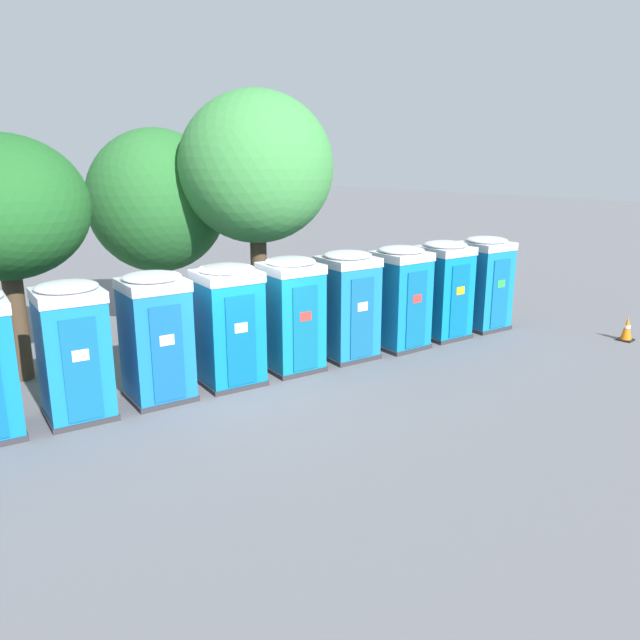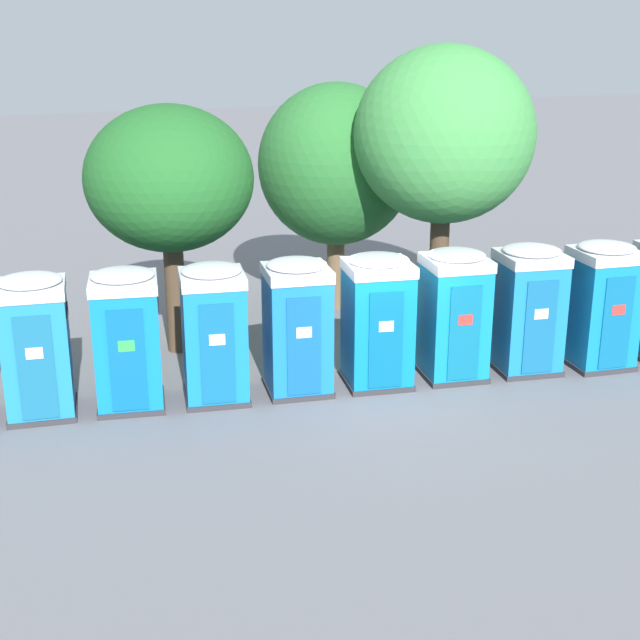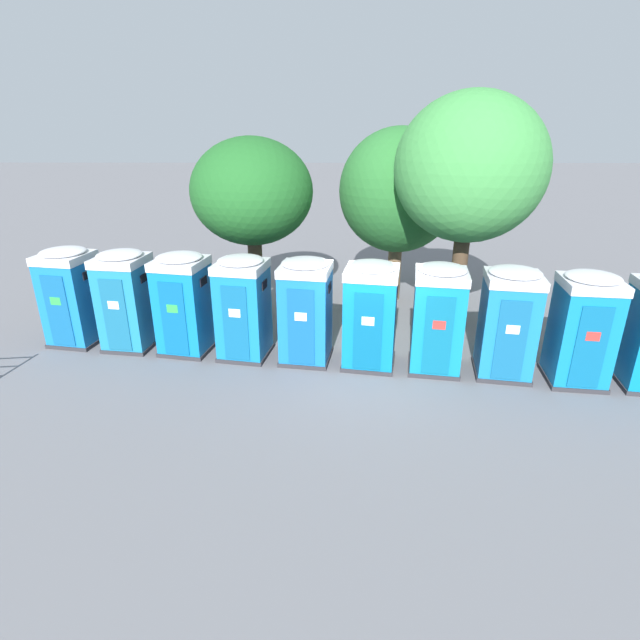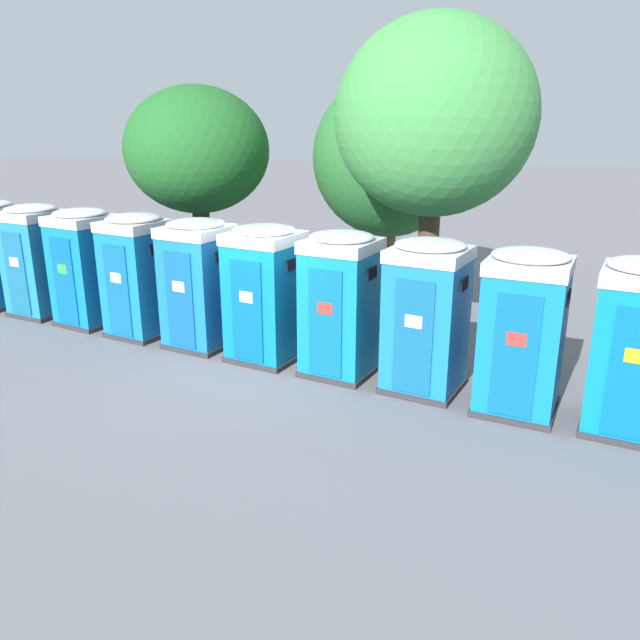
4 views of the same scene
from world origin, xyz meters
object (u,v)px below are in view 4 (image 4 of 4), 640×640
portapotty_6 (341,304)px  portapotty_9 (637,347)px  portapotty_3 (138,275)px  portapotty_4 (199,283)px  portapotty_1 (37,260)px  portapotty_8 (523,332)px  street_tree_0 (390,158)px  street_tree_1 (435,119)px  street_tree_2 (197,152)px  portapotty_7 (426,316)px  portapotty_5 (265,293)px  portapotty_2 (86,267)px

portapotty_6 → portapotty_9: 4.63m
portapotty_3 → portapotty_4: size_ratio=1.00×
portapotty_1 → portapotty_3: size_ratio=1.00×
portapotty_4 → portapotty_8: bearing=-9.8°
portapotty_6 → street_tree_0: (-0.34, 4.98, 2.19)m
portapotty_4 → portapotty_6: 3.09m
portapotty_4 → street_tree_1: 5.52m
portapotty_4 → street_tree_2: bearing=117.6°
portapotty_6 → street_tree_2: 6.24m
portapotty_7 → street_tree_1: 4.13m
portapotty_5 → portapotty_6: same height
portapotty_2 → portapotty_8: size_ratio=1.00×
street_tree_0 → portapotty_7: bearing=-70.3°
portapotty_6 → street_tree_0: 5.45m
portapotty_5 → portapotty_7: size_ratio=1.00×
portapotty_2 → portapotty_9: 10.80m
portapotty_3 → portapotty_7: bearing=-8.5°
portapotty_3 → portapotty_5: size_ratio=1.00×
portapotty_1 → portapotty_2: same height
portapotty_4 → portapotty_6: size_ratio=1.00×
portapotty_8 → portapotty_9: (1.53, -0.19, 0.00)m
portapotty_1 → street_tree_1: street_tree_1 is taller
portapotty_4 → portapotty_7: size_ratio=1.00×
portapotty_9 → street_tree_1: bearing=136.9°
portapotty_3 → portapotty_6: same height
portapotty_5 → street_tree_1: (2.59, 2.29, 3.06)m
portapotty_5 → street_tree_0: size_ratio=0.47×
portapotty_4 → portapotty_5: bearing=-9.5°
street_tree_2 → portapotty_2: bearing=-120.3°
portapotty_1 → portapotty_7: (9.15, -1.42, -0.00)m
portapotty_2 → portapotty_3: bearing=-10.2°
portapotty_1 → portapotty_6: size_ratio=1.00×
portapotty_7 → portapotty_5: bearing=171.6°
portapotty_7 → portapotty_8: bearing=-12.8°
portapotty_8 → street_tree_0: size_ratio=0.47×
portapotty_1 → street_tree_2: (3.00, 2.29, 2.34)m
portapotty_5 → portapotty_3: bearing=171.3°
portapotty_3 → portapotty_9: size_ratio=1.00×
street_tree_0 → street_tree_1: street_tree_1 is taller
portapotty_9 → portapotty_1: bearing=170.9°
portapotty_3 → portapotty_8: same height
street_tree_1 → street_tree_2: 5.81m
portapotty_6 → portapotty_7: bearing=-8.9°
portapotty_2 → street_tree_0: street_tree_0 is taller
portapotty_5 → portapotty_8: 4.63m
portapotty_5 → street_tree_0: street_tree_0 is taller
portapotty_2 → street_tree_0: 7.36m
portapotty_6 → portapotty_9: size_ratio=1.00×
portapotty_8 → portapotty_9: 1.54m
portapotty_5 → portapotty_8: size_ratio=1.00×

